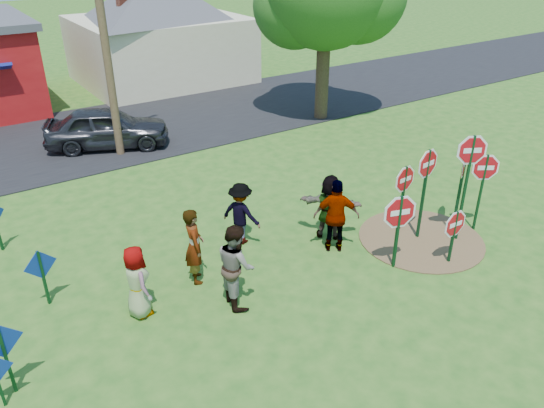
{
  "coord_description": "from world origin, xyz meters",
  "views": [
    {
      "loc": [
        -5.28,
        -8.68,
        7.2
      ],
      "look_at": [
        1.31,
        1.21,
        1.0
      ],
      "focal_mm": 35.0,
      "sensor_mm": 36.0,
      "label": 1
    }
  ],
  "objects_px": {
    "stop_sign_b": "(427,172)",
    "utility_pole": "(102,18)",
    "stop_sign_a": "(399,217)",
    "stop_sign_d": "(464,167)",
    "stop_sign_c": "(470,164)",
    "person_a": "(137,282)",
    "person_b": "(194,246)",
    "suv": "(107,127)"
  },
  "relations": [
    {
      "from": "stop_sign_a",
      "to": "stop_sign_d",
      "type": "bearing_deg",
      "value": 25.84
    },
    {
      "from": "stop_sign_b",
      "to": "stop_sign_d",
      "type": "relative_size",
      "value": 1.01
    },
    {
      "from": "person_b",
      "to": "utility_pole",
      "type": "distance_m",
      "value": 9.26
    },
    {
      "from": "stop_sign_c",
      "to": "stop_sign_d",
      "type": "relative_size",
      "value": 1.17
    },
    {
      "from": "stop_sign_d",
      "to": "person_a",
      "type": "distance_m",
      "value": 8.49
    },
    {
      "from": "stop_sign_a",
      "to": "person_b",
      "type": "distance_m",
      "value": 4.69
    },
    {
      "from": "stop_sign_b",
      "to": "stop_sign_c",
      "type": "relative_size",
      "value": 0.87
    },
    {
      "from": "stop_sign_b",
      "to": "suv",
      "type": "relative_size",
      "value": 0.6
    },
    {
      "from": "stop_sign_a",
      "to": "utility_pole",
      "type": "bearing_deg",
      "value": 123.05
    },
    {
      "from": "stop_sign_b",
      "to": "stop_sign_c",
      "type": "height_order",
      "value": "stop_sign_c"
    },
    {
      "from": "stop_sign_a",
      "to": "stop_sign_b",
      "type": "height_order",
      "value": "stop_sign_b"
    },
    {
      "from": "suv",
      "to": "stop_sign_c",
      "type": "bearing_deg",
      "value": -131.18
    },
    {
      "from": "stop_sign_c",
      "to": "stop_sign_d",
      "type": "bearing_deg",
      "value": 73.75
    },
    {
      "from": "stop_sign_b",
      "to": "person_a",
      "type": "xyz_separation_m",
      "value": [
        -7.17,
        1.08,
        -1.07
      ]
    },
    {
      "from": "stop_sign_a",
      "to": "suv",
      "type": "xyz_separation_m",
      "value": [
        -3.11,
        11.4,
        -0.57
      ]
    },
    {
      "from": "stop_sign_b",
      "to": "person_b",
      "type": "height_order",
      "value": "stop_sign_b"
    },
    {
      "from": "person_a",
      "to": "utility_pole",
      "type": "relative_size",
      "value": 0.18
    },
    {
      "from": "stop_sign_c",
      "to": "person_b",
      "type": "bearing_deg",
      "value": -171.01
    },
    {
      "from": "suv",
      "to": "person_b",
      "type": "bearing_deg",
      "value": -162.85
    },
    {
      "from": "stop_sign_b",
      "to": "utility_pole",
      "type": "relative_size",
      "value": 0.29
    },
    {
      "from": "stop_sign_d",
      "to": "utility_pole",
      "type": "distance_m",
      "value": 11.94
    },
    {
      "from": "stop_sign_a",
      "to": "person_a",
      "type": "relative_size",
      "value": 1.26
    },
    {
      "from": "stop_sign_d",
      "to": "suv",
      "type": "relative_size",
      "value": 0.59
    },
    {
      "from": "stop_sign_c",
      "to": "suv",
      "type": "xyz_separation_m",
      "value": [
        -5.37,
        11.41,
        -1.35
      ]
    },
    {
      "from": "stop_sign_a",
      "to": "stop_sign_d",
      "type": "xyz_separation_m",
      "value": [
        2.66,
        0.41,
        0.46
      ]
    },
    {
      "from": "stop_sign_b",
      "to": "stop_sign_a",
      "type": "bearing_deg",
      "value": -164.04
    },
    {
      "from": "stop_sign_b",
      "to": "stop_sign_d",
      "type": "xyz_separation_m",
      "value": [
        1.16,
        -0.21,
        -0.07
      ]
    },
    {
      "from": "stop_sign_a",
      "to": "person_a",
      "type": "distance_m",
      "value": 5.95
    },
    {
      "from": "stop_sign_c",
      "to": "suv",
      "type": "bearing_deg",
      "value": 142.61
    },
    {
      "from": "stop_sign_a",
      "to": "stop_sign_d",
      "type": "relative_size",
      "value": 0.79
    },
    {
      "from": "stop_sign_b",
      "to": "person_a",
      "type": "relative_size",
      "value": 1.61
    },
    {
      "from": "person_b",
      "to": "utility_pole",
      "type": "bearing_deg",
      "value": 8.35
    },
    {
      "from": "stop_sign_d",
      "to": "suv",
      "type": "xyz_separation_m",
      "value": [
        -5.76,
        10.99,
        -1.03
      ]
    },
    {
      "from": "stop_sign_c",
      "to": "person_b",
      "type": "relative_size",
      "value": 1.64
    },
    {
      "from": "person_a",
      "to": "utility_pole",
      "type": "xyz_separation_m",
      "value": [
        2.68,
        8.83,
        3.85
      ]
    },
    {
      "from": "person_a",
      "to": "suv",
      "type": "height_order",
      "value": "person_a"
    },
    {
      "from": "stop_sign_b",
      "to": "utility_pole",
      "type": "bearing_deg",
      "value": 107.96
    },
    {
      "from": "person_b",
      "to": "person_a",
      "type": "bearing_deg",
      "value": 122.3
    },
    {
      "from": "stop_sign_c",
      "to": "utility_pole",
      "type": "height_order",
      "value": "utility_pole"
    },
    {
      "from": "utility_pole",
      "to": "stop_sign_d",
      "type": "bearing_deg",
      "value": -60.79
    },
    {
      "from": "person_a",
      "to": "person_b",
      "type": "bearing_deg",
      "value": -77.91
    },
    {
      "from": "stop_sign_d",
      "to": "person_a",
      "type": "height_order",
      "value": "stop_sign_d"
    }
  ]
}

